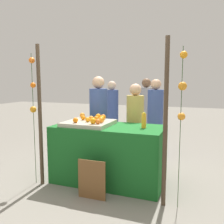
{
  "coord_description": "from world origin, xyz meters",
  "views": [
    {
      "loc": [
        1.35,
        -3.46,
        1.58
      ],
      "look_at": [
        0.0,
        0.15,
        1.09
      ],
      "focal_mm": 38.97,
      "sensor_mm": 36.0,
      "label": 1
    }
  ],
  "objects_px": {
    "stall_counter": "(109,154)",
    "vendor_left": "(99,124)",
    "orange_0": "(93,121)",
    "chalkboard_sign": "(92,180)",
    "juice_bottle": "(144,121)",
    "orange_1": "(101,120)",
    "vendor_right": "(135,130)"
  },
  "relations": [
    {
      "from": "chalkboard_sign",
      "to": "vendor_left",
      "type": "relative_size",
      "value": 0.33
    },
    {
      "from": "stall_counter",
      "to": "chalkboard_sign",
      "type": "distance_m",
      "value": 0.65
    },
    {
      "from": "orange_1",
      "to": "vendor_left",
      "type": "height_order",
      "value": "vendor_left"
    },
    {
      "from": "stall_counter",
      "to": "orange_0",
      "type": "relative_size",
      "value": 18.7
    },
    {
      "from": "orange_1",
      "to": "juice_bottle",
      "type": "distance_m",
      "value": 0.65
    },
    {
      "from": "orange_1",
      "to": "vendor_right",
      "type": "height_order",
      "value": "vendor_right"
    },
    {
      "from": "orange_0",
      "to": "vendor_left",
      "type": "height_order",
      "value": "vendor_left"
    },
    {
      "from": "chalkboard_sign",
      "to": "vendor_right",
      "type": "height_order",
      "value": "vendor_right"
    },
    {
      "from": "juice_bottle",
      "to": "chalkboard_sign",
      "type": "relative_size",
      "value": 0.42
    },
    {
      "from": "orange_0",
      "to": "stall_counter",
      "type": "bearing_deg",
      "value": 56.75
    },
    {
      "from": "orange_0",
      "to": "vendor_right",
      "type": "height_order",
      "value": "vendor_right"
    },
    {
      "from": "stall_counter",
      "to": "orange_0",
      "type": "bearing_deg",
      "value": -123.25
    },
    {
      "from": "orange_0",
      "to": "vendor_right",
      "type": "relative_size",
      "value": 0.06
    },
    {
      "from": "chalkboard_sign",
      "to": "vendor_left",
      "type": "bearing_deg",
      "value": 109.65
    },
    {
      "from": "vendor_left",
      "to": "vendor_right",
      "type": "bearing_deg",
      "value": 3.08
    },
    {
      "from": "orange_1",
      "to": "vendor_left",
      "type": "relative_size",
      "value": 0.05
    },
    {
      "from": "juice_bottle",
      "to": "vendor_right",
      "type": "xyz_separation_m",
      "value": [
        -0.32,
        0.68,
        -0.29
      ]
    },
    {
      "from": "orange_1",
      "to": "vendor_right",
      "type": "distance_m",
      "value": 0.91
    },
    {
      "from": "stall_counter",
      "to": "vendor_left",
      "type": "xyz_separation_m",
      "value": [
        -0.46,
        0.67,
        0.33
      ]
    },
    {
      "from": "orange_0",
      "to": "orange_1",
      "type": "height_order",
      "value": "orange_0"
    },
    {
      "from": "orange_0",
      "to": "vendor_left",
      "type": "bearing_deg",
      "value": 108.73
    },
    {
      "from": "orange_0",
      "to": "juice_bottle",
      "type": "height_order",
      "value": "juice_bottle"
    },
    {
      "from": "chalkboard_sign",
      "to": "vendor_left",
      "type": "height_order",
      "value": "vendor_left"
    },
    {
      "from": "juice_bottle",
      "to": "vendor_left",
      "type": "bearing_deg",
      "value": 147.69
    },
    {
      "from": "orange_0",
      "to": "orange_1",
      "type": "distance_m",
      "value": 0.15
    },
    {
      "from": "orange_0",
      "to": "chalkboard_sign",
      "type": "xyz_separation_m",
      "value": [
        0.15,
        -0.39,
        -0.74
      ]
    },
    {
      "from": "stall_counter",
      "to": "vendor_right",
      "type": "xyz_separation_m",
      "value": [
        0.23,
        0.71,
        0.27
      ]
    },
    {
      "from": "stall_counter",
      "to": "juice_bottle",
      "type": "relative_size",
      "value": 7.31
    },
    {
      "from": "stall_counter",
      "to": "chalkboard_sign",
      "type": "bearing_deg",
      "value": -90.01
    },
    {
      "from": "chalkboard_sign",
      "to": "vendor_left",
      "type": "xyz_separation_m",
      "value": [
        -0.46,
        1.3,
        0.52
      ]
    },
    {
      "from": "stall_counter",
      "to": "vendor_left",
      "type": "distance_m",
      "value": 0.88
    },
    {
      "from": "orange_1",
      "to": "juice_bottle",
      "type": "bearing_deg",
      "value": 11.47
    }
  ]
}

